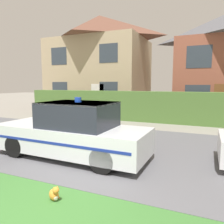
{
  "coord_description": "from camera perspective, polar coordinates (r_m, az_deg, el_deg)",
  "views": [
    {
      "loc": [
        2.41,
        -2.4,
        2.08
      ],
      "look_at": [
        -0.77,
        4.98,
        1.05
      ],
      "focal_mm": 35.0,
      "sensor_mm": 36.0,
      "label": 1
    }
  ],
  "objects": [
    {
      "name": "lawn_verge",
      "position": [
        3.96,
        -20.78,
        -24.77
      ],
      "size": [
        28.0,
        2.22,
        0.01
      ],
      "primitive_type": "cube",
      "color": "#3D7533",
      "rests_on": "ground"
    },
    {
      "name": "road_strip",
      "position": [
        7.29,
        3.04,
        -9.23
      ],
      "size": [
        28.0,
        6.17,
        0.01
      ],
      "primitive_type": "cube",
      "color": "#5B5B60",
      "rests_on": "ground"
    },
    {
      "name": "ground_plane",
      "position": [
        3.99,
        -20.42,
        -24.63
      ],
      "size": [
        80.0,
        80.0,
        0.0
      ],
      "primitive_type": "plane",
      "color": "gray"
    },
    {
      "name": "house_left",
      "position": [
        19.01,
        -3.24,
        12.89
      ],
      "size": [
        7.96,
        5.92,
        7.72
      ],
      "color": "tan",
      "rests_on": "ground"
    },
    {
      "name": "garden_hedge",
      "position": [
        12.44,
        6.79,
        1.53
      ],
      "size": [
        14.32,
        0.76,
        1.68
      ],
      "primitive_type": "cube",
      "color": "#4C7233",
      "rests_on": "ground"
    },
    {
      "name": "police_car",
      "position": [
        6.31,
        -10.33,
        -5.2
      ],
      "size": [
        4.54,
        1.71,
        1.71
      ],
      "rotation": [
        0.0,
        0.0,
        3.12
      ],
      "color": "black",
      "rests_on": "road_strip"
    },
    {
      "name": "cat",
      "position": [
        4.3,
        -14.81,
        -20.01
      ],
      "size": [
        0.29,
        0.31,
        0.3
      ],
      "rotation": [
        0.0,
        0.0,
        5.74
      ],
      "color": "orange",
      "rests_on": "ground"
    }
  ]
}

